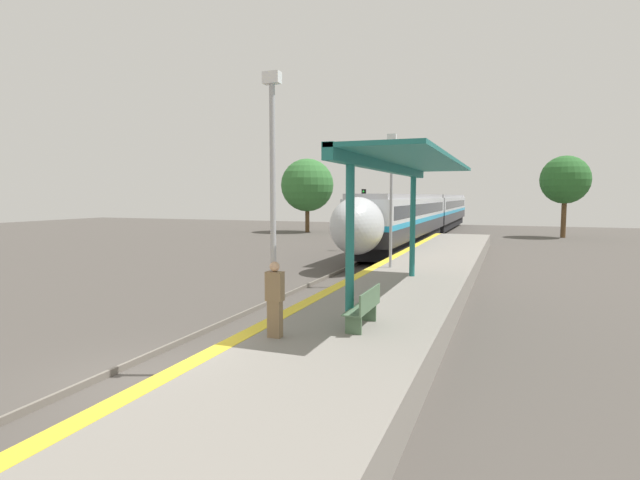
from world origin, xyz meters
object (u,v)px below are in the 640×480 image
train (427,213)px  person_waiting (275,298)px  platform_bench (365,307)px  lamppost_near (273,188)px  lamppost_mid (391,192)px  railway_signal (364,213)px

train → person_waiting: bearing=-86.0°
platform_bench → lamppost_near: lamppost_near is taller
train → lamppost_mid: 25.94m
train → railway_signal: bearing=-100.5°
lamppost_near → lamppost_mid: size_ratio=1.00×
person_waiting → train: bearing=94.0°
lamppost_mid → lamppost_near: bearing=-90.0°
platform_bench → person_waiting: bearing=-137.7°
train → person_waiting: train is taller
platform_bench → person_waiting: person_waiting is taller
platform_bench → train: bearing=96.7°
platform_bench → lamppost_mid: lamppost_mid is taller
platform_bench → lamppost_mid: (-1.62, 9.61, 2.67)m
person_waiting → railway_signal: (-4.93, 24.08, 0.94)m
train → lamppost_near: bearing=-86.1°
lamppost_near → train: bearing=93.9°
person_waiting → lamppost_near: lamppost_near is taller
train → platform_bench: (4.14, -35.37, -0.93)m
person_waiting → lamppost_near: (-0.05, 0.05, 2.31)m
train → lamppost_near: 36.87m
train → platform_bench: size_ratio=29.23×
platform_bench → lamppost_near: 3.41m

